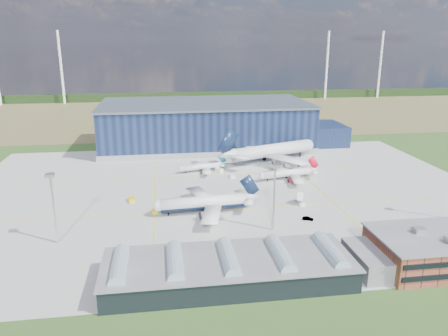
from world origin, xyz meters
TOP-DOWN VIEW (x-y plane):
  - ground at (0.00, 0.00)m, footprint 600.00×600.00m
  - apron at (0.00, 10.00)m, footprint 220.00×160.00m
  - farmland at (0.00, 220.00)m, footprint 600.00×220.00m
  - treeline at (0.00, 300.00)m, footprint 600.00×8.00m
  - hangar at (2.81, 94.80)m, footprint 145.00×62.00m
  - glass_concourse at (-6.45, -60.00)m, footprint 78.00×23.00m
  - light_mast_west at (-60.00, -30.00)m, footprint 2.60×2.60m
  - light_mast_center at (10.00, -30.00)m, footprint 2.60×2.60m
  - airliner_navy at (-12.10, -12.00)m, footprint 43.53×42.71m
  - airliner_red at (29.76, 22.00)m, footprint 35.00×34.46m
  - airliner_widebody at (30.63, 52.54)m, footprint 76.64×75.88m
  - airliner_regional at (-7.83, 40.00)m, footprint 29.30×28.88m
  - gse_tug_a at (-39.08, 3.98)m, footprint 3.00×4.07m
  - gse_tug_b at (-29.57, -9.15)m, footprint 2.41×3.46m
  - gse_cart_a at (5.54, 28.63)m, footprint 2.46×3.45m
  - gse_van_b at (0.78, 38.22)m, footprint 3.81×4.86m
  - gse_tug_c at (40.63, 62.00)m, footprint 3.23×4.01m
  - gse_cart_b at (-8.42, 47.82)m, footprint 3.97×3.64m
  - airstair at (26.64, -7.93)m, footprint 3.96×5.54m
  - car_a at (-3.95, -48.00)m, footprint 3.51×1.94m
  - car_b at (24.25, -24.16)m, footprint 4.08×2.82m

SIDE VIEW (x-z plane):
  - ground at x=0.00m, z-range 0.00..0.00m
  - farmland at x=0.00m, z-range -0.01..0.01m
  - apron at x=0.00m, z-range -0.01..0.07m
  - car_a at x=-3.95m, z-range 0.00..1.13m
  - car_b at x=24.25m, z-range 0.00..1.27m
  - gse_cart_a at x=5.54m, z-range 0.00..1.42m
  - gse_cart_b at x=-8.42m, z-range 0.00..1.43m
  - gse_tug_b at x=-29.57m, z-range 0.00..1.45m
  - gse_tug_c at x=40.63m, z-range 0.00..1.52m
  - gse_tug_a at x=-39.08m, z-range 0.00..1.53m
  - gse_van_b at x=0.78m, z-range 0.00..2.03m
  - airstair at x=26.64m, z-range 0.00..3.29m
  - glass_concourse at x=-6.45m, z-range -0.61..7.99m
  - treeline at x=0.00m, z-range 0.00..8.00m
  - airliner_regional at x=-7.83m, z-range 0.00..8.06m
  - airliner_red at x=29.76m, z-range 0.00..9.96m
  - airliner_navy at x=-12.10m, z-range 0.00..13.30m
  - airliner_widebody at x=30.63m, z-range 0.00..19.51m
  - hangar at x=2.81m, z-range -1.43..24.67m
  - light_mast_west at x=-60.00m, z-range 3.93..26.93m
  - light_mast_center at x=10.00m, z-range 3.93..26.93m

